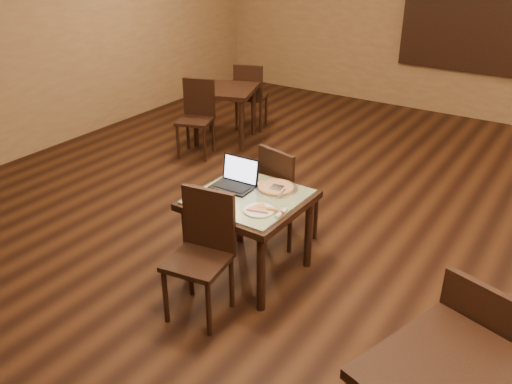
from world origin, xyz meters
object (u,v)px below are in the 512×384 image
Objects in this scene: chair_main_near at (203,247)px; pizza_pan at (276,188)px; chair_main_far at (284,190)px; other_table_b_chair_near at (197,113)px; other_table_b_chair_far at (250,93)px; other_table_c_chair_far at (480,339)px; tiled_table at (249,207)px; laptop at (237,179)px; other_table_b at (225,97)px.

chair_main_near is 0.88m from pizza_pan.
pizza_pan is at bearing 72.12° from chair_main_near.
chair_main_far is 2.54m from other_table_b_chair_near.
other_table_c_chair_far reaches higher than other_table_b_chair_far.
laptop is at bearing 152.79° from tiled_table.
chair_main_far is at bearing -61.84° from other_table_b.
chair_main_far is at bearing 81.35° from chair_main_near.
laptop is (-0.20, 0.11, 0.17)m from tiled_table.
pizza_pan is at bearing 64.33° from tiled_table.
chair_main_near is at bearing 20.02° from other_table_c_chair_far.
other_table_b is at bearing -19.03° from other_table_c_chair_far.
chair_main_near is at bearing -75.48° from other_table_b.
chair_main_near reaches higher than other_table_b.
chair_main_far is 0.94× the size of other_table_b.
chair_main_near reaches higher than laptop.
other_table_b is at bearing 114.84° from chair_main_near.
other_table_b_chair_near is (-0.03, -0.59, -0.08)m from other_table_b.
tiled_table is at bearing 79.76° from chair_main_near.
other_table_b_chair_near is (-2.14, 1.36, 0.00)m from chair_main_far.
pizza_pan is 0.37× the size of other_table_b.
other_table_c_chair_far is (1.90, -0.76, -0.18)m from pizza_pan.
chair_main_near reaches higher than chair_main_far.
other_table_c_chair_far is at bearing 164.20° from chair_main_far.
chair_main_near reaches higher than pizza_pan.
other_table_b_chair_far is 0.97× the size of other_table_c_chair_far.
tiled_table is 0.91× the size of chair_main_near.
tiled_table is 0.94× the size of chair_main_far.
chair_main_near reaches higher than other_table_b_chair_far.
tiled_table is 2.56× the size of laptop.
pizza_pan is at bearing -4.38° from other_table_c_chair_far.
laptop is at bearing -70.99° from other_table_b.
other_table_b_chair_near reaches higher than tiled_table.
chair_main_near is at bearing 99.86° from other_table_b_chair_far.
laptop is 0.35× the size of other_table_c_chair_far.
other_table_c_chair_far is (2.04, -1.14, 0.02)m from chair_main_far.
other_table_b is 0.59m from other_table_b_chair_far.
chair_main_far is at bearing 68.55° from laptop.
chair_main_far is 2.33m from other_table_c_chair_far.
other_table_c_chair_far is at bearing -17.87° from laptop.
tiled_table is at bearing 2.99° from other_table_c_chair_far.
other_table_b_chair_near is 0.97× the size of other_table_c_chair_far.
other_table_c_chair_far is (2.02, -0.52, -0.08)m from tiled_table.
chair_main_near is 0.99× the size of other_table_c_chair_far.
tiled_table is 2.44× the size of pizza_pan.
chair_main_near is 0.78m from laptop.
tiled_table is 0.28m from laptop.
other_table_b is (-2.12, 3.17, 0.06)m from chair_main_near.
other_table_b_chair_far is at bearing 67.92° from other_table_b.
chair_main_far is at bearing -51.61° from other_table_b_chair_near.
other_table_b_chair_near and other_table_b_chair_far have the same top height.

